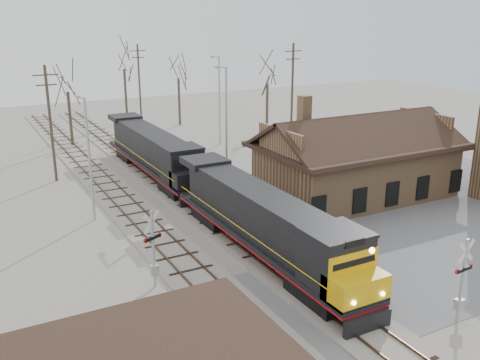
# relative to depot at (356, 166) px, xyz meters

# --- Properties ---
(ground) EXTENTS (140.00, 140.00, 0.00)m
(ground) POSITION_rel_depot_xyz_m (-11.99, -12.00, -2.41)
(ground) COLOR #A59F95
(ground) RESTS_ON ground
(road) EXTENTS (60.00, 9.00, 0.03)m
(road) POSITION_rel_depot_xyz_m (-11.99, -12.00, -2.39)
(road) COLOR slate
(road) RESTS_ON ground
(track_main) EXTENTS (3.40, 90.00, 0.24)m
(track_main) POSITION_rel_depot_xyz_m (-11.99, 3.00, -2.34)
(track_main) COLOR #A59F95
(track_main) RESTS_ON ground
(track_siding) EXTENTS (3.40, 90.00, 0.24)m
(track_siding) POSITION_rel_depot_xyz_m (-16.49, 3.00, -2.34)
(track_siding) COLOR #A59F95
(track_siding) RESTS_ON ground
(depot) EXTENTS (15.20, 9.31, 7.90)m
(depot) POSITION_rel_depot_xyz_m (0.00, 0.00, 0.00)
(depot) COLOR #9E7651
(depot) RESTS_ON ground
(locomotive_lead) EXTENTS (2.75, 18.43, 4.09)m
(locomotive_lead) POSITION_rel_depot_xyz_m (-11.99, -6.55, -0.26)
(locomotive_lead) COLOR black
(locomotive_lead) RESTS_ON ground
(locomotive_trailing) EXTENTS (2.75, 18.43, 3.87)m
(locomotive_trailing) POSITION_rel_depot_xyz_m (-11.99, 12.15, -0.26)
(locomotive_trailing) COLOR black
(locomotive_trailing) RESTS_ON ground
(crossbuck_near) EXTENTS (1.19, 0.31, 4.17)m
(crossbuck_near) POSITION_rel_depot_xyz_m (-7.72, -16.44, -0.46)
(crossbuck_near) COLOR #A5A8AD
(crossbuck_near) RESTS_ON ground
(crossbuck_far) EXTENTS (1.14, 0.56, 4.23)m
(crossbuck_far) POSITION_rel_depot_xyz_m (-18.79, -6.59, -0.43)
(crossbuck_far) COLOR #A5A8AD
(crossbuck_far) RESTS_ON ground
(streetlight_a) EXTENTS (0.25, 2.04, 8.45)m
(streetlight_a) POSITION_rel_depot_xyz_m (-19.23, 4.57, 2.35)
(streetlight_a) COLOR #A5A8AD
(streetlight_a) RESTS_ON ground
(streetlight_b) EXTENTS (0.25, 2.04, 9.64)m
(streetlight_b) POSITION_rel_depot_xyz_m (-7.44, 7.56, 2.96)
(streetlight_b) COLOR #A5A8AD
(streetlight_b) RESTS_ON ground
(streetlight_c) EXTENTS (0.25, 2.04, 9.40)m
(streetlight_c) POSITION_rel_depot_xyz_m (-1.64, 20.58, 2.84)
(streetlight_c) COLOR #A5A8AD
(streetlight_c) RESTS_ON ground
(utility_pole_a) EXTENTS (2.00, 0.24, 9.72)m
(utility_pole_a) POSITION_rel_depot_xyz_m (-19.86, 15.06, 2.68)
(utility_pole_a) COLOR #382D23
(utility_pole_a) RESTS_ON ground
(utility_pole_b) EXTENTS (2.00, 0.24, 10.10)m
(utility_pole_b) POSITION_rel_depot_xyz_m (-5.81, 34.55, 2.87)
(utility_pole_b) COLOR #382D23
(utility_pole_b) RESTS_ON ground
(utility_pole_c) EXTENTS (2.00, 0.24, 10.81)m
(utility_pole_c) POSITION_rel_depot_xyz_m (4.56, 15.86, 3.23)
(utility_pole_c) COLOR #382D23
(utility_pole_c) RESTS_ON ground
(tree_b) EXTENTS (3.87, 3.87, 9.48)m
(tree_b) POSITION_rel_depot_xyz_m (-15.93, 27.44, 4.34)
(tree_b) COLOR #382D23
(tree_b) RESTS_ON ground
(tree_c) EXTENTS (4.57, 4.57, 11.19)m
(tree_c) POSITION_rel_depot_xyz_m (-6.67, 37.90, 5.56)
(tree_c) COLOR #382D23
(tree_c) RESTS_ON ground
(tree_d) EXTENTS (3.93, 3.93, 9.64)m
(tree_d) POSITION_rel_depot_xyz_m (-1.32, 32.69, 4.45)
(tree_d) COLOR #382D23
(tree_d) RESTS_ON ground
(tree_e) EXTENTS (3.89, 3.89, 9.52)m
(tree_e) POSITION_rel_depot_xyz_m (6.12, 23.40, 4.36)
(tree_e) COLOR #382D23
(tree_e) RESTS_ON ground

